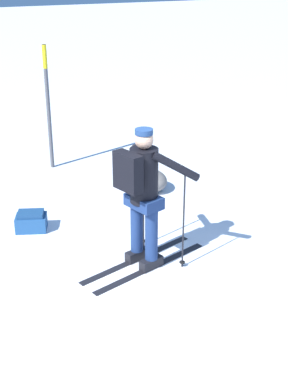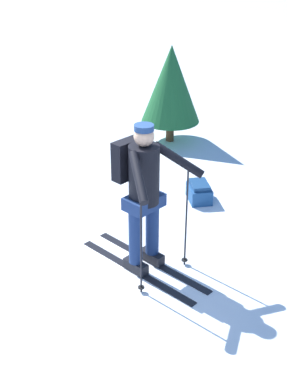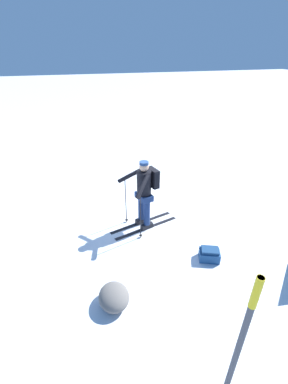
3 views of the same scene
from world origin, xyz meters
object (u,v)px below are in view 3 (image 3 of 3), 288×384
Objects in this scene: dropped_backpack at (209,254)px; trail_marker at (241,339)px; skier at (145,191)px; rock_boulder at (114,297)px.

trail_marker is (2.20, -1.00, 1.10)m from dropped_backpack.
dropped_backpack is at bearing 32.53° from skier.
trail_marker reaches higher than skier.
trail_marker reaches higher than dropped_backpack.
skier reaches higher than rock_boulder.
trail_marker reaches higher than rock_boulder.
rock_boulder is (1.98, -1.13, -0.81)m from skier.
skier is at bearing -147.47° from dropped_backpack.
rock_boulder is at bearing -29.64° from skier.
trail_marker is at bearing -0.85° from skier.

